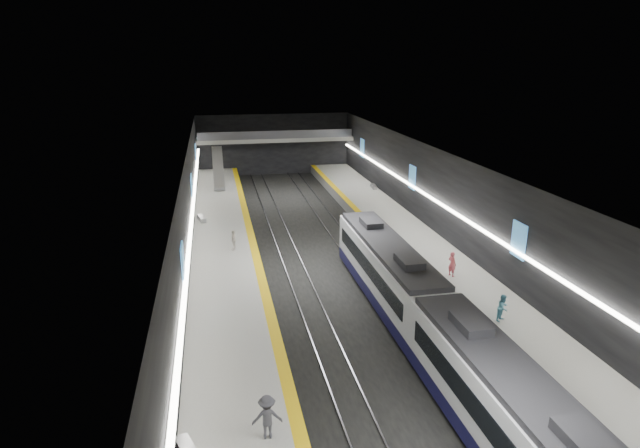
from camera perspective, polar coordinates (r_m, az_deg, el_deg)
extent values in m
plane|color=black|center=(39.54, 1.12, -5.10)|extent=(70.00, 70.00, 0.00)
cube|color=beige|center=(37.22, 1.19, 6.35)|extent=(20.00, 70.00, 0.04)
cube|color=black|center=(37.40, -13.98, -0.45)|extent=(0.04, 70.00, 8.00)
cube|color=black|center=(41.45, 14.78, 1.23)|extent=(0.04, 70.00, 8.00)
cube|color=black|center=(71.96, -4.97, 8.45)|extent=(20.00, 0.04, 8.00)
cube|color=slate|center=(38.54, -9.87, -5.19)|extent=(5.00, 70.00, 1.00)
cube|color=#9E9E99|center=(38.35, -9.91, -4.48)|extent=(5.00, 70.00, 0.02)
cube|color=yellow|center=(38.43, -6.63, -4.26)|extent=(0.60, 70.00, 0.02)
cube|color=slate|center=(41.53, 11.30, -3.58)|extent=(5.00, 70.00, 1.00)
cube|color=#9E9E99|center=(41.35, 11.34, -2.92)|extent=(5.00, 70.00, 0.02)
cube|color=yellow|center=(40.58, 8.47, -3.15)|extent=(0.60, 70.00, 0.02)
cube|color=gray|center=(39.00, -3.52, -5.37)|extent=(0.08, 70.00, 0.12)
cube|color=gray|center=(39.20, -1.43, -5.22)|extent=(0.08, 70.00, 0.12)
cube|color=gray|center=(39.92, 3.63, -4.82)|extent=(0.08, 70.00, 0.12)
cube|color=gray|center=(40.29, 5.61, -4.65)|extent=(0.08, 70.00, 0.12)
cube|color=#0F0E36|center=(23.43, 19.48, -21.64)|extent=(2.65, 15.00, 0.80)
cube|color=silver|center=(22.46, 19.92, -18.34)|extent=(2.65, 15.00, 2.50)
cube|color=black|center=(21.69, 20.31, -15.32)|extent=(2.44, 14.25, 0.30)
cube|color=black|center=(22.43, 19.93, -18.24)|extent=(2.69, 13.20, 1.00)
cube|color=#0F0E36|center=(35.09, 7.08, -6.94)|extent=(2.65, 15.00, 0.80)
cube|color=silver|center=(34.44, 7.18, -4.44)|extent=(2.65, 15.00, 2.50)
cube|color=black|center=(33.95, 7.27, -2.25)|extent=(2.44, 14.25, 0.30)
cube|color=black|center=(34.42, 7.18, -4.36)|extent=(2.69, 13.20, 1.00)
cube|color=black|center=(28.10, 12.06, -10.09)|extent=(1.85, 0.05, 1.20)
cube|color=#438BCA|center=(29.68, -14.41, -4.17)|extent=(0.10, 1.50, 2.20)
cube|color=#438BCA|center=(46.91, -13.51, 3.82)|extent=(0.10, 1.50, 2.20)
cube|color=#438BCA|center=(63.57, -13.11, 7.33)|extent=(0.10, 1.50, 2.20)
cube|color=#438BCA|center=(34.61, 20.43, -1.63)|extent=(0.10, 1.50, 2.20)
cube|color=#438BCA|center=(50.17, 9.81, 4.92)|extent=(0.10, 1.50, 2.20)
cube|color=#438BCA|center=(66.02, 4.52, 8.09)|extent=(0.10, 1.50, 2.20)
cube|color=white|center=(37.45, -13.65, -0.72)|extent=(0.25, 68.60, 0.12)
cube|color=white|center=(41.42, 14.51, 0.95)|extent=(0.25, 68.60, 0.12)
cube|color=gray|center=(69.85, -4.79, 9.01)|extent=(20.00, 3.00, 0.50)
cube|color=#47474C|center=(68.31, -4.66, 9.46)|extent=(19.60, 0.08, 1.00)
cube|color=#99999E|center=(62.85, -10.81, 5.88)|extent=(1.20, 7.50, 3.92)
cube|color=#99999E|center=(49.26, -12.51, 0.57)|extent=(0.85, 1.80, 0.43)
cube|color=#99999E|center=(60.44, 5.73, 3.99)|extent=(0.57, 1.64, 0.39)
imported|color=#C54955|center=(36.97, 13.91, -4.19)|extent=(0.63, 0.74, 1.71)
imported|color=#5299B3|center=(31.77, 18.93, -8.47)|extent=(0.96, 0.91, 1.56)
imported|color=silver|center=(41.22, -9.19, -1.72)|extent=(0.55, 0.98, 1.58)
imported|color=#43434B|center=(21.91, -5.66, -19.84)|extent=(1.20, 0.72, 1.82)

